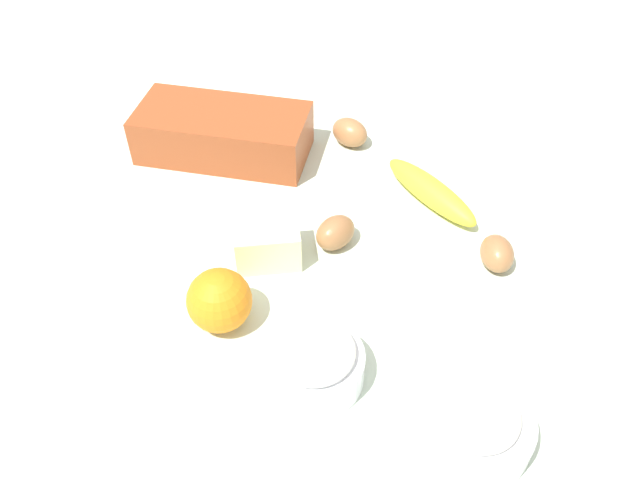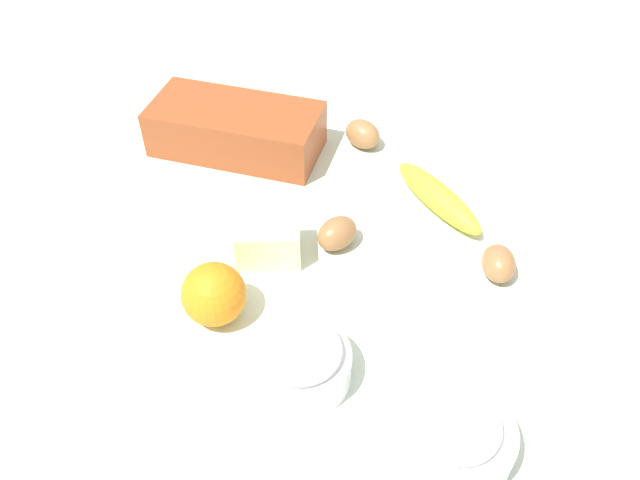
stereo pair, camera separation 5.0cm
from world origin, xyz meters
The scene contains 10 objects.
ground_plane centered at (0.00, 0.00, -0.01)m, with size 2.40×2.40×0.02m, color silver.
loaf_pan centered at (-0.17, 0.25, 0.04)m, with size 0.30×0.18×0.08m.
flour_bowl centered at (0.18, -0.27, 0.03)m, with size 0.13×0.13×0.07m.
sugar_bowl centered at (0.00, -0.20, 0.03)m, with size 0.12×0.12×0.07m.
banana centered at (0.17, 0.13, 0.02)m, with size 0.19×0.04×0.04m, color yellow.
orange_fruit centered at (-0.12, -0.11, 0.04)m, with size 0.08×0.08×0.08m, color orange.
butter_block centered at (-0.07, 0.00, 0.03)m, with size 0.09×0.06×0.06m, color #F4EDB2.
egg_near_butter centered at (0.02, 0.03, 0.02)m, with size 0.05×0.05×0.06m, color #9D6940.
egg_beside_bowl centered at (0.25, 0.00, 0.02)m, with size 0.05×0.05×0.06m, color #A16C41.
egg_loose centered at (0.04, 0.28, 0.02)m, with size 0.05×0.05×0.07m, color #A87144.
Camera 2 is at (0.07, -0.64, 0.67)m, focal length 36.48 mm.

